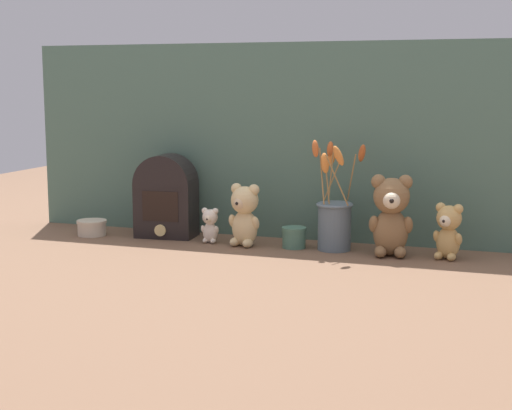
% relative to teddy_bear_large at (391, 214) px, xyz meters
% --- Properties ---
extents(ground_plane, '(4.00, 4.00, 0.00)m').
position_rel_teddy_bear_large_xyz_m(ground_plane, '(-0.43, -0.00, -0.13)').
color(ground_plane, brown).
extents(backdrop_wall, '(1.72, 0.02, 0.64)m').
position_rel_teddy_bear_large_xyz_m(backdrop_wall, '(-0.43, 0.16, 0.19)').
color(backdrop_wall, '#4C6B5B').
rests_on(backdrop_wall, ground).
extents(teddy_bear_large, '(0.14, 0.12, 0.25)m').
position_rel_teddy_bear_large_xyz_m(teddy_bear_large, '(0.00, 0.00, 0.00)').
color(teddy_bear_large, olive).
rests_on(teddy_bear_large, ground).
extents(teddy_bear_medium, '(0.11, 0.10, 0.20)m').
position_rel_teddy_bear_large_xyz_m(teddy_bear_medium, '(-0.46, -0.00, -0.02)').
color(teddy_bear_medium, '#DBBC84').
rests_on(teddy_bear_medium, ground).
extents(teddy_bear_small, '(0.09, 0.08, 0.17)m').
position_rel_teddy_bear_large_xyz_m(teddy_bear_small, '(0.17, 0.01, -0.04)').
color(teddy_bear_small, tan).
rests_on(teddy_bear_small, ground).
extents(teddy_bear_tiny, '(0.06, 0.06, 0.11)m').
position_rel_teddy_bear_large_xyz_m(teddy_bear_tiny, '(-0.59, 0.00, -0.07)').
color(teddy_bear_tiny, beige).
rests_on(teddy_bear_tiny, ground).
extents(flower_vase, '(0.16, 0.19, 0.35)m').
position_rel_teddy_bear_large_xyz_m(flower_vase, '(-0.18, 0.03, -0.03)').
color(flower_vase, slate).
rests_on(flower_vase, ground).
extents(vintage_radio, '(0.20, 0.14, 0.28)m').
position_rel_teddy_bear_large_xyz_m(vintage_radio, '(-0.76, 0.05, 0.01)').
color(vintage_radio, black).
rests_on(vintage_radio, ground).
extents(decorative_tin_tall, '(0.10, 0.10, 0.05)m').
position_rel_teddy_bear_large_xyz_m(decorative_tin_tall, '(-1.01, -0.01, -0.10)').
color(decorative_tin_tall, beige).
rests_on(decorative_tin_tall, ground).
extents(decorative_tin_short, '(0.08, 0.08, 0.07)m').
position_rel_teddy_bear_large_xyz_m(decorative_tin_short, '(-0.31, 0.02, -0.09)').
color(decorative_tin_short, '#47705B').
rests_on(decorative_tin_short, ground).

